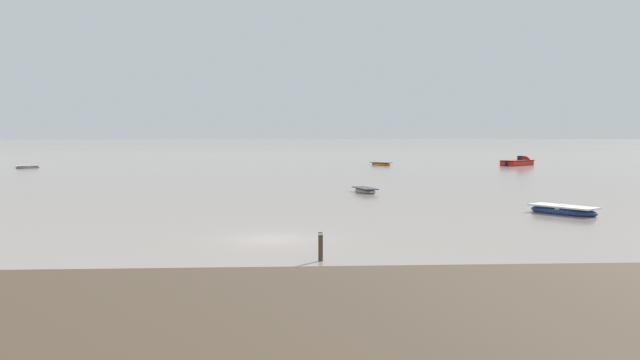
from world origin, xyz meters
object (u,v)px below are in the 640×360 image
rowboat_moored_2 (28,167)px  rowboat_moored_0 (365,191)px  rowboat_moored_3 (563,211)px  mooring_post_near (321,247)px  motorboat_moored_3 (521,163)px  rowboat_moored_1 (381,164)px

rowboat_moored_2 → rowboat_moored_0: bearing=99.1°
rowboat_moored_3 → mooring_post_near: bearing=98.1°
motorboat_moored_3 → rowboat_moored_3: (-18.27, -59.53, -0.11)m
rowboat_moored_0 → rowboat_moored_2: (-40.68, 40.33, -0.01)m
rowboat_moored_2 → rowboat_moored_1: bearing=149.7°
rowboat_moored_3 → mooring_post_near: mooring_post_near is taller
rowboat_moored_2 → mooring_post_near: 78.59m
rowboat_moored_1 → motorboat_moored_3: bearing=48.6°
rowboat_moored_1 → rowboat_moored_3: rowboat_moored_3 is taller
motorboat_moored_3 → rowboat_moored_1: (-20.31, 1.33, -0.14)m
motorboat_moored_3 → mooring_post_near: bearing=-153.5°
rowboat_moored_0 → mooring_post_near: mooring_post_near is taller
mooring_post_near → rowboat_moored_3: bearing=43.0°
mooring_post_near → rowboat_moored_2: bearing=116.6°
rowboat_moored_1 → rowboat_moored_3: size_ratio=0.82×
rowboat_moored_3 → rowboat_moored_0: bearing=-1.9°
rowboat_moored_0 → rowboat_moored_2: 57.28m
rowboat_moored_2 → rowboat_moored_3: bearing=96.1°
motorboat_moored_3 → rowboat_moored_1: 20.35m
rowboat_moored_2 → mooring_post_near: (35.22, -70.26, 0.40)m
rowboat_moored_2 → rowboat_moored_3: size_ratio=0.73×
rowboat_moored_0 → rowboat_moored_2: size_ratio=1.09×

